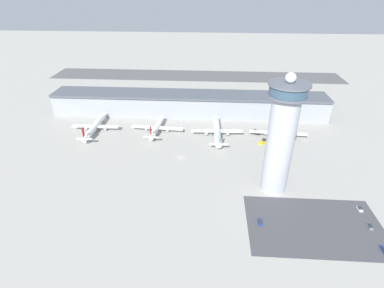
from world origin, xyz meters
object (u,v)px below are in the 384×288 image
Objects in this scene: airplane_gate_delta at (278,133)px; service_truck_fuel at (263,142)px; airplane_gate_bravo at (157,127)px; car_white_wagon at (260,222)px; car_grey_coupe at (384,250)px; car_maroon_suv at (370,226)px; control_tower at (281,136)px; airplane_gate_charlie at (217,131)px; car_green_van at (360,209)px; airplane_gate_alpha at (95,126)px; service_truck_catering at (256,132)px.

service_truck_fuel is (-11.92, -8.86, -2.89)m from airplane_gate_delta.
airplane_gate_bravo is 113.02m from car_white_wagon.
car_grey_coupe reaches higher than car_maroon_suv.
airplane_gate_bravo is at bearing 140.04° from control_tower.
airplane_gate_charlie reaches higher than car_white_wagon.
car_maroon_suv is 12.44m from car_green_van.
airplane_gate_alpha is 5.91× the size of service_truck_catering.
service_truck_catering is (-1.59, 67.19, -31.79)m from control_tower.
control_tower is 73.26m from airplane_gate_charlie.
airplane_gate_alpha reaches higher than car_green_van.
airplane_gate_charlie is 5.93× the size of service_truck_catering.
airplane_gate_bravo is 157.59m from car_grey_coupe.
car_white_wagon is at bearing -95.48° from service_truck_catering.
service_truck_fuel is at bearing -76.14° from service_truck_catering.
airplane_gate_charlie is at bearing 166.60° from service_truck_fuel.
car_white_wagon is at bearing -99.04° from service_truck_fuel.
service_truck_fuel is 1.73× the size of car_grey_coupe.
car_grey_coupe is at bearing -45.80° from control_tower.
airplane_gate_delta is 16.94m from service_truck_catering.
control_tower is 1.57× the size of airplane_gate_delta.
airplane_gate_alpha is 5.72× the size of service_truck_fuel.
control_tower reaches higher than service_truck_catering.
service_truck_catering reaches higher than car_green_van.
airplane_gate_alpha is 194.55m from car_grey_coupe.
car_maroon_suv is at bearing -38.05° from airplane_gate_bravo.
airplane_gate_delta is 92.66m from car_white_wagon.
car_green_van is at bearing -59.96° from service_truck_fuel.
car_maroon_suv is (0.20, 14.01, -0.00)m from car_grey_coupe.
airplane_gate_alpha is at bearing 151.18° from car_maroon_suv.
airplane_gate_delta is at bearing 1.30° from airplane_gate_charlie.
car_maroon_suv is at bearing -64.21° from service_truck_fuel.
car_green_van is (41.18, -15.25, -32.19)m from control_tower.
airplane_gate_delta reaches higher than car_white_wagon.
airplane_gate_alpha is 10.53× the size of car_maroon_suv.
service_truck_catering is at bearing 84.52° from car_white_wagon.
airplane_gate_alpha is 122.11m from service_truck_catering.
airplane_gate_charlie is at bearing 125.02° from car_grey_coupe.
service_truck_catering is (121.98, 4.48, -3.33)m from airplane_gate_alpha.
airplane_gate_alpha reaches higher than service_truck_fuel.
car_green_van is (0.43, 12.43, -0.07)m from car_maroon_suv.
car_white_wagon is at bearing -166.20° from car_green_van.
airplane_gate_bravo reaches higher than car_green_van.
control_tower is 8.78× the size of service_truck_catering.
service_truck_catering is (29.29, 6.97, -3.74)m from airplane_gate_charlie.
service_truck_catering is 1.84× the size of car_green_van.
control_tower is at bearing -26.91° from airplane_gate_alpha.
airplane_gate_alpha is at bearing 154.67° from car_green_van.
service_truck_fuel is at bearing 115.79° from car_maroon_suv.
service_truck_fuel is 81.39m from car_white_wagon.
service_truck_catering is at bearing 2.48° from airplane_gate_bravo.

